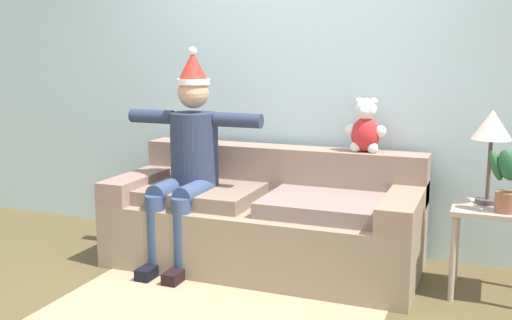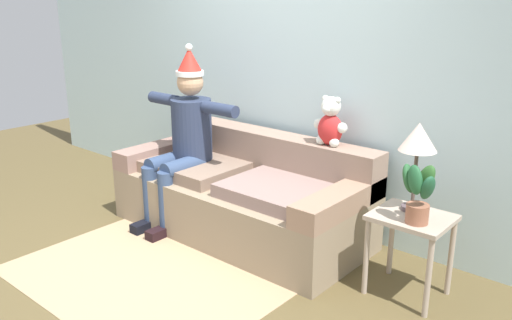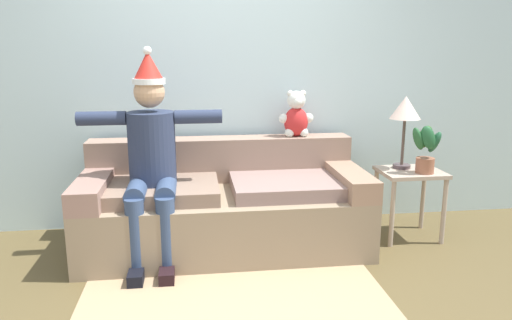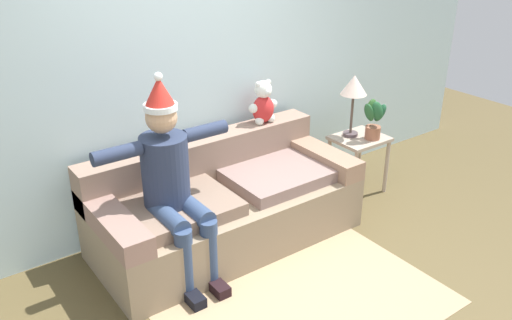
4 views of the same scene
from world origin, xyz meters
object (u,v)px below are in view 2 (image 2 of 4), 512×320
Objects in this scene: person_seated at (184,135)px; teddy_bear at (330,123)px; side_table at (411,230)px; table_lamp at (418,142)px; couch at (243,195)px; potted_plant at (419,193)px.

teddy_bear is at bearing 22.12° from person_seated.
table_lamp reaches higher than side_table.
person_seated is (-0.52, -0.16, 0.45)m from couch.
person_seated reaches higher than potted_plant.
teddy_bear is 0.68× the size of side_table.
side_table is 1.43× the size of potted_plant.
potted_plant is (0.11, -0.17, -0.26)m from table_lamp.
couch is 1.49m from side_table.
teddy_bear is at bearing 26.14° from couch.
couch is at bearing -153.86° from teddy_bear.
side_table is at bearing 124.86° from potted_plant.
person_seated is at bearing -162.94° from couch.
table_lamp reaches higher than couch.
side_table is (2.01, 0.12, -0.31)m from person_seated.
side_table is (1.48, -0.04, 0.14)m from couch.
couch is 0.94m from teddy_bear.
potted_plant is (1.55, -0.13, 0.44)m from couch.
table_lamp is 1.49× the size of potted_plant.
couch is 1.60m from table_lamp.
teddy_bear reaches higher than table_lamp.
teddy_bear is 0.66× the size of table_lamp.
couch reaches higher than side_table.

